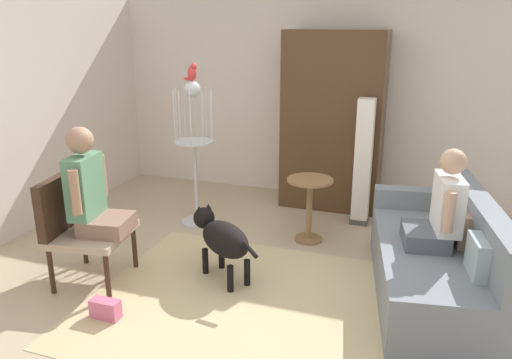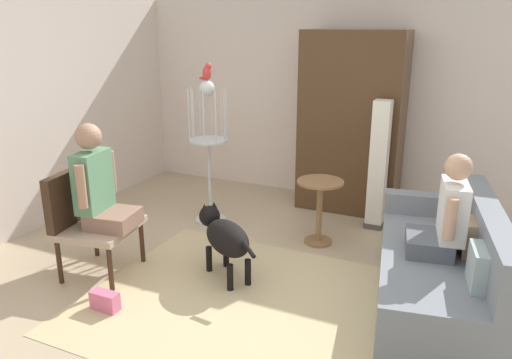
{
  "view_description": "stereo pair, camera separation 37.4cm",
  "coord_description": "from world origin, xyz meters",
  "px_view_note": "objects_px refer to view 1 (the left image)",
  "views": [
    {
      "loc": [
        1.26,
        -3.52,
        2.19
      ],
      "look_at": [
        0.02,
        0.04,
        0.99
      ],
      "focal_mm": 34.67,
      "sensor_mm": 36.0,
      "label": 1
    },
    {
      "loc": [
        1.61,
        -3.38,
        2.19
      ],
      "look_at": [
        0.02,
        0.04,
        0.99
      ],
      "focal_mm": 34.67,
      "sensor_mm": 36.0,
      "label": 2
    }
  ],
  "objects_px": {
    "couch": "(438,260)",
    "round_end_table": "(309,202)",
    "person_on_couch": "(441,209)",
    "dog": "(222,238)",
    "column_lamp": "(363,163)",
    "person_on_armchair": "(91,190)",
    "handbag": "(106,309)",
    "armoire_cabinet": "(333,121)",
    "bird_cage_stand": "(194,148)",
    "armchair": "(77,220)",
    "parrot": "(192,72)"
  },
  "relations": [
    {
      "from": "person_on_armchair",
      "to": "handbag",
      "type": "xyz_separation_m",
      "value": [
        0.41,
        -0.49,
        -0.76
      ]
    },
    {
      "from": "couch",
      "to": "handbag",
      "type": "height_order",
      "value": "couch"
    },
    {
      "from": "armchair",
      "to": "person_on_armchair",
      "type": "bearing_deg",
      "value": 9.57
    },
    {
      "from": "couch",
      "to": "armoire_cabinet",
      "type": "bearing_deg",
      "value": 124.4
    },
    {
      "from": "couch",
      "to": "armoire_cabinet",
      "type": "height_order",
      "value": "armoire_cabinet"
    },
    {
      "from": "couch",
      "to": "round_end_table",
      "type": "height_order",
      "value": "couch"
    },
    {
      "from": "parrot",
      "to": "round_end_table",
      "type": "bearing_deg",
      "value": -1.9
    },
    {
      "from": "couch",
      "to": "round_end_table",
      "type": "distance_m",
      "value": 1.45
    },
    {
      "from": "bird_cage_stand",
      "to": "dog",
      "type": "bearing_deg",
      "value": -54.2
    },
    {
      "from": "parrot",
      "to": "handbag",
      "type": "distance_m",
      "value": 2.56
    },
    {
      "from": "couch",
      "to": "armchair",
      "type": "relative_size",
      "value": 2.09
    },
    {
      "from": "armchair",
      "to": "dog",
      "type": "xyz_separation_m",
      "value": [
        1.18,
        0.43,
        -0.17
      ]
    },
    {
      "from": "parrot",
      "to": "handbag",
      "type": "xyz_separation_m",
      "value": [
        0.16,
        -1.97,
        -1.62
      ]
    },
    {
      "from": "couch",
      "to": "person_on_couch",
      "type": "relative_size",
      "value": 2.47
    },
    {
      "from": "round_end_table",
      "to": "bird_cage_stand",
      "type": "relative_size",
      "value": 0.42
    },
    {
      "from": "couch",
      "to": "person_on_armchair",
      "type": "relative_size",
      "value": 2.19
    },
    {
      "from": "person_on_couch",
      "to": "bird_cage_stand",
      "type": "height_order",
      "value": "bird_cage_stand"
    },
    {
      "from": "couch",
      "to": "armchair",
      "type": "distance_m",
      "value": 3.08
    },
    {
      "from": "dog",
      "to": "column_lamp",
      "type": "height_order",
      "value": "column_lamp"
    },
    {
      "from": "bird_cage_stand",
      "to": "person_on_armchair",
      "type": "bearing_deg",
      "value": -99.45
    },
    {
      "from": "person_on_armchair",
      "to": "column_lamp",
      "type": "height_order",
      "value": "column_lamp"
    },
    {
      "from": "parrot",
      "to": "armchair",
      "type": "bearing_deg",
      "value": -105.21
    },
    {
      "from": "dog",
      "to": "column_lamp",
      "type": "distance_m",
      "value": 1.98
    },
    {
      "from": "column_lamp",
      "to": "round_end_table",
      "type": "bearing_deg",
      "value": -123.37
    },
    {
      "from": "column_lamp",
      "to": "armoire_cabinet",
      "type": "bearing_deg",
      "value": 132.52
    },
    {
      "from": "person_on_armchair",
      "to": "armoire_cabinet",
      "type": "distance_m",
      "value": 3.02
    },
    {
      "from": "armchair",
      "to": "bird_cage_stand",
      "type": "xyz_separation_m",
      "value": [
        0.4,
        1.5,
        0.32
      ]
    },
    {
      "from": "couch",
      "to": "person_on_couch",
      "type": "xyz_separation_m",
      "value": [
        -0.03,
        -0.03,
        0.46
      ]
    },
    {
      "from": "couch",
      "to": "dog",
      "type": "xyz_separation_m",
      "value": [
        -1.8,
        -0.33,
        0.08
      ]
    },
    {
      "from": "couch",
      "to": "armoire_cabinet",
      "type": "relative_size",
      "value": 0.94
    },
    {
      "from": "person_on_armchair",
      "to": "parrot",
      "type": "distance_m",
      "value": 1.72
    },
    {
      "from": "column_lamp",
      "to": "person_on_armchair",
      "type": "bearing_deg",
      "value": -133.57
    },
    {
      "from": "person_on_armchair",
      "to": "column_lamp",
      "type": "relative_size",
      "value": 0.64
    },
    {
      "from": "person_on_couch",
      "to": "column_lamp",
      "type": "bearing_deg",
      "value": 119.64
    },
    {
      "from": "round_end_table",
      "to": "person_on_couch",
      "type": "bearing_deg",
      "value": -30.68
    },
    {
      "from": "armchair",
      "to": "column_lamp",
      "type": "bearing_deg",
      "value": 44.64
    },
    {
      "from": "bird_cage_stand",
      "to": "armoire_cabinet",
      "type": "height_order",
      "value": "armoire_cabinet"
    },
    {
      "from": "couch",
      "to": "person_on_couch",
      "type": "bearing_deg",
      "value": -128.34
    },
    {
      "from": "person_on_couch",
      "to": "armoire_cabinet",
      "type": "height_order",
      "value": "armoire_cabinet"
    },
    {
      "from": "handbag",
      "to": "couch",
      "type": "bearing_deg",
      "value": 27.08
    },
    {
      "from": "round_end_table",
      "to": "bird_cage_stand",
      "type": "height_order",
      "value": "bird_cage_stand"
    },
    {
      "from": "couch",
      "to": "handbag",
      "type": "bearing_deg",
      "value": -152.92
    },
    {
      "from": "bird_cage_stand",
      "to": "handbag",
      "type": "height_order",
      "value": "bird_cage_stand"
    },
    {
      "from": "parrot",
      "to": "bird_cage_stand",
      "type": "bearing_deg",
      "value": -180.0
    },
    {
      "from": "person_on_couch",
      "to": "armoire_cabinet",
      "type": "relative_size",
      "value": 0.38
    },
    {
      "from": "person_on_couch",
      "to": "armoire_cabinet",
      "type": "bearing_deg",
      "value": 123.35
    },
    {
      "from": "dog",
      "to": "handbag",
      "type": "distance_m",
      "value": 1.13
    },
    {
      "from": "round_end_table",
      "to": "bird_cage_stand",
      "type": "distance_m",
      "value": 1.39
    },
    {
      "from": "dog",
      "to": "column_lamp",
      "type": "bearing_deg",
      "value": 60.1
    },
    {
      "from": "armchair",
      "to": "bird_cage_stand",
      "type": "relative_size",
      "value": 0.59
    }
  ]
}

